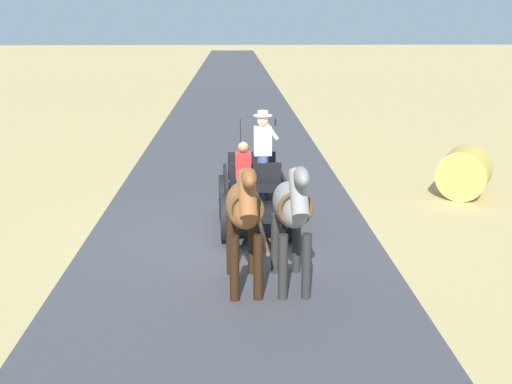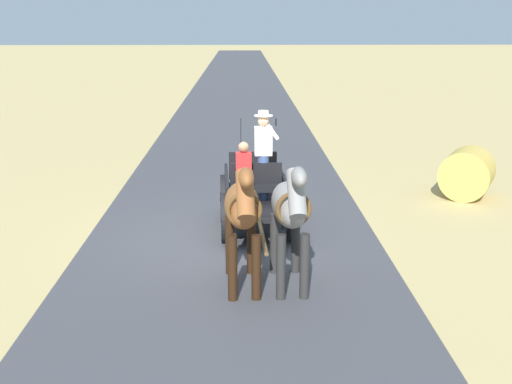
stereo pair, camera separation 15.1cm
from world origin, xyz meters
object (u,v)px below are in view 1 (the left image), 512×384
Objects in this scene: horse_drawn_carriage at (254,191)px; hay_bale at (464,173)px; horse_near_side at (292,209)px; horse_off_side at (244,210)px.

hay_bale is (-5.18, -2.41, -0.22)m from horse_drawn_carriage.
horse_drawn_carriage is at bearing -80.79° from horse_near_side.
horse_near_side is at bearing 99.21° from horse_drawn_carriage.
horse_near_side is 1.00× the size of horse_off_side.
horse_near_side is at bearing 49.11° from hay_bale.
horse_drawn_carriage reaches higher than hay_bale.
horse_drawn_carriage is 2.04× the size of horse_near_side.
hay_bale is at bearing -130.89° from horse_near_side.
horse_near_side and horse_off_side have the same top height.
hay_bale is (-4.69, -5.42, -0.72)m from horse_near_side.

